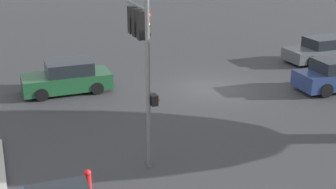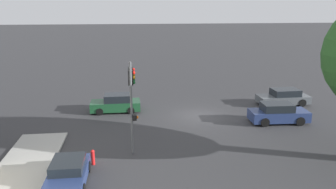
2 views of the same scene
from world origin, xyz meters
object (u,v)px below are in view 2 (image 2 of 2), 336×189
at_px(crossing_car_2, 284,97).
at_px(parked_car_0, 68,173).
at_px(traffic_signal, 132,86).
at_px(crossing_car_0, 116,103).
at_px(crossing_car_1, 278,113).
at_px(fire_hydrant, 93,157).

bearing_deg(crossing_car_2, parked_car_0, 33.87).
distance_m(crossing_car_2, parked_car_0, 21.31).
height_order(traffic_signal, crossing_car_0, traffic_signal).
distance_m(crossing_car_1, crossing_car_2, 5.33).
bearing_deg(crossing_car_0, crossing_car_1, 160.61).
distance_m(parked_car_0, fire_hydrant, 2.28).
bearing_deg(parked_car_0, crossing_car_0, 170.42).
height_order(traffic_signal, crossing_car_2, traffic_signal).
bearing_deg(parked_car_0, crossing_car_1, 117.16).
xyz_separation_m(crossing_car_2, fire_hydrant, (16.50, 10.07, -0.21)).
distance_m(crossing_car_0, crossing_car_2, 15.45).
distance_m(traffic_signal, parked_car_0, 6.29).
bearing_deg(crossing_car_0, parked_car_0, 79.83).
bearing_deg(crossing_car_2, crossing_car_1, 58.96).
xyz_separation_m(parked_car_0, fire_hydrant, (-1.05, -2.02, -0.12)).
bearing_deg(crossing_car_2, traffic_signal, 29.38).
xyz_separation_m(crossing_car_1, crossing_car_2, (-2.69, -4.60, -0.05)).
relative_size(traffic_signal, parked_car_0, 1.50).
relative_size(crossing_car_0, parked_car_0, 1.11).
relative_size(crossing_car_2, fire_hydrant, 5.15).
height_order(crossing_car_2, parked_car_0, crossing_car_2).
distance_m(crossing_car_0, fire_hydrant, 9.98).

